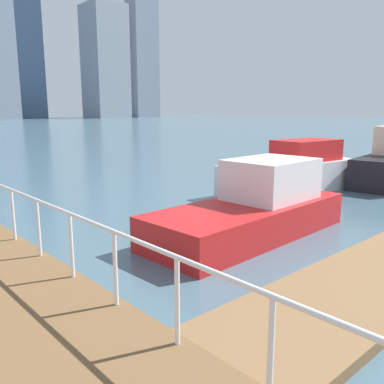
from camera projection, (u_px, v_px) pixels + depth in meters
name	position (u px, v px, depth m)	size (l,w,h in m)	color
ground_plane	(55.00, 198.00, 14.41)	(300.00, 300.00, 0.00)	#476675
boardwalk_railing	(177.00, 278.00, 4.58)	(0.06, 26.10, 1.08)	white
moored_boat_0	(294.00, 172.00, 15.33)	(6.00, 2.39, 1.91)	white
moored_boat_4	(255.00, 208.00, 10.14)	(5.63, 2.33, 1.81)	red
skyline_tower_5	(16.00, 16.00, 132.53)	(12.33, 12.08, 64.73)	slate
skyline_tower_6	(105.00, 63.00, 137.26)	(11.86, 12.73, 36.38)	#8C939E
skyline_tower_7	(142.00, 2.00, 143.38)	(9.40, 7.32, 79.00)	gray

